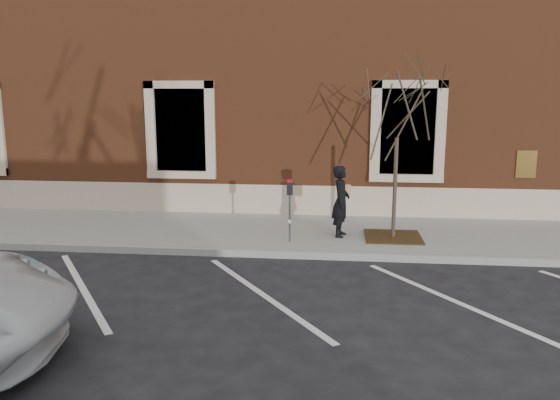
# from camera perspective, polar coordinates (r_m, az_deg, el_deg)

# --- Properties ---
(ground) EXTENTS (120.00, 120.00, 0.00)m
(ground) POSITION_cam_1_polar(r_m,az_deg,el_deg) (11.46, -0.32, -5.98)
(ground) COLOR #28282B
(ground) RESTS_ON ground
(sidewalk_near) EXTENTS (40.00, 3.50, 0.15)m
(sidewalk_near) POSITION_cam_1_polar(r_m,az_deg,el_deg) (13.11, 0.54, -3.45)
(sidewalk_near) COLOR #A3A199
(sidewalk_near) RESTS_ON ground
(curb_near) EXTENTS (40.00, 0.12, 0.15)m
(curb_near) POSITION_cam_1_polar(r_m,az_deg,el_deg) (11.39, -0.35, -5.69)
(curb_near) COLOR #9E9E99
(curb_near) RESTS_ON ground
(parking_stripes) EXTENTS (28.00, 4.40, 0.01)m
(parking_stripes) POSITION_cam_1_polar(r_m,az_deg,el_deg) (9.39, -1.85, -9.83)
(parking_stripes) COLOR silver
(parking_stripes) RESTS_ON ground
(building_civic) EXTENTS (40.00, 8.62, 8.00)m
(building_civic) POSITION_cam_1_polar(r_m,az_deg,el_deg) (18.69, 2.39, 12.94)
(building_civic) COLOR brown
(building_civic) RESTS_ON ground
(man) EXTENTS (0.48, 0.64, 1.62)m
(man) POSITION_cam_1_polar(r_m,az_deg,el_deg) (12.44, 6.38, -0.13)
(man) COLOR black
(man) RESTS_ON sidewalk_near
(parking_meter) EXTENTS (0.13, 0.10, 1.39)m
(parking_meter) POSITION_cam_1_polar(r_m,az_deg,el_deg) (11.81, 1.03, 0.11)
(parking_meter) COLOR #595B60
(parking_meter) RESTS_ON sidewalk_near
(tree_grate) EXTENTS (1.26, 1.26, 0.03)m
(tree_grate) POSITION_cam_1_polar(r_m,az_deg,el_deg) (12.67, 11.71, -3.78)
(tree_grate) COLOR #3B2813
(tree_grate) RESTS_ON sidewalk_near
(sapling) EXTENTS (2.47, 2.47, 4.11)m
(sapling) POSITION_cam_1_polar(r_m,az_deg,el_deg) (12.27, 12.23, 9.25)
(sapling) COLOR #493C2C
(sapling) RESTS_ON sidewalk_near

